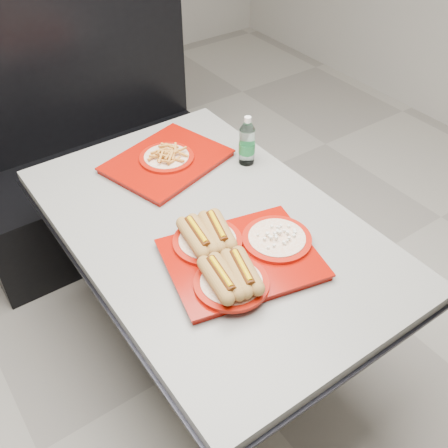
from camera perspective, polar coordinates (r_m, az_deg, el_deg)
ground at (r=2.39m, az=-1.22°, el=-13.63°), size 6.00×6.00×0.00m
diner_table at (r=1.95m, az=-1.46°, el=-3.58°), size 0.92×1.42×0.75m
booth_bench at (r=2.84m, az=-13.97°, el=6.56°), size 1.30×0.57×1.35m
tray_near at (r=1.66m, az=1.25°, el=-3.39°), size 0.54×0.46×0.10m
tray_far at (r=2.12m, az=-6.25°, el=7.07°), size 0.53×0.46×0.09m
water_bottle at (r=2.09m, az=2.52°, el=8.77°), size 0.07×0.07×0.21m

